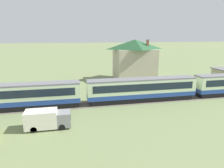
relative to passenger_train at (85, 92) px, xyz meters
name	(u,v)px	position (x,y,z in m)	size (l,w,h in m)	color
ground_plane	(154,99)	(13.06, 0.53, -2.36)	(600.00, 600.00, 0.00)	#707F51
passenger_train	(85,92)	(0.00, 0.00, 0.00)	(84.12, 2.91, 4.26)	#234293
railway_track	(99,104)	(2.47, 0.00, -2.35)	(120.66, 3.60, 0.04)	#665B51
station_house_dark_green_roof	(135,59)	(14.76, 18.13, 3.17)	(11.21, 8.65, 10.74)	#BCB293
delivery_truck_grey	(47,119)	(-5.52, -8.00, -1.09)	(5.70, 2.26, 2.47)	gray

